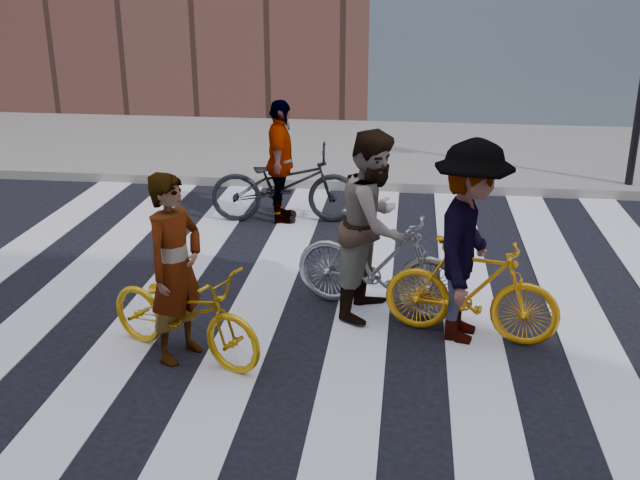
% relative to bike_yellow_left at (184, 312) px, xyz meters
% --- Properties ---
extents(ground, '(100.00, 100.00, 0.00)m').
position_rel_bike_yellow_left_xyz_m(ground, '(1.00, 0.53, -0.44)').
color(ground, black).
rests_on(ground, ground).
extents(sidewalk_far, '(100.00, 5.00, 0.15)m').
position_rel_bike_yellow_left_xyz_m(sidewalk_far, '(1.00, 8.03, -0.37)').
color(sidewalk_far, gray).
rests_on(sidewalk_far, ground).
extents(zebra_crosswalk, '(8.25, 10.00, 0.01)m').
position_rel_bike_yellow_left_xyz_m(zebra_crosswalk, '(1.00, 0.53, -0.44)').
color(zebra_crosswalk, silver).
rests_on(zebra_crosswalk, ground).
extents(bike_yellow_left, '(1.78, 1.22, 0.88)m').
position_rel_bike_yellow_left_xyz_m(bike_yellow_left, '(0.00, 0.00, 0.00)').
color(bike_yellow_left, '#D69E0B').
rests_on(bike_yellow_left, ground).
extents(bike_silver_mid, '(1.87, 1.03, 1.08)m').
position_rel_bike_yellow_left_xyz_m(bike_silver_mid, '(1.69, 1.17, 0.10)').
color(bike_silver_mid, '#94989D').
rests_on(bike_silver_mid, ground).
extents(bike_yellow_right, '(1.73, 0.83, 1.00)m').
position_rel_bike_yellow_left_xyz_m(bike_yellow_right, '(2.59, 0.69, 0.06)').
color(bike_yellow_right, '#FEA30E').
rests_on(bike_yellow_right, ground).
extents(bike_dark_rear, '(2.10, 0.93, 1.07)m').
position_rel_bike_yellow_left_xyz_m(bike_dark_rear, '(0.26, 3.92, 0.09)').
color(bike_dark_rear, black).
rests_on(bike_dark_rear, ground).
extents(rider_left, '(0.64, 0.75, 1.74)m').
position_rel_bike_yellow_left_xyz_m(rider_left, '(-0.05, 0.00, 0.43)').
color(rider_left, slate).
rests_on(rider_left, ground).
extents(rider_mid, '(0.97, 1.10, 1.91)m').
position_rel_bike_yellow_left_xyz_m(rider_mid, '(1.64, 1.17, 0.51)').
color(rider_mid, slate).
rests_on(rider_mid, ground).
extents(rider_right, '(0.99, 1.39, 1.94)m').
position_rel_bike_yellow_left_xyz_m(rider_right, '(2.54, 0.69, 0.53)').
color(rider_right, slate).
rests_on(rider_right, ground).
extents(rider_rear, '(0.52, 1.04, 1.70)m').
position_rel_bike_yellow_left_xyz_m(rider_rear, '(0.21, 3.92, 0.41)').
color(rider_rear, slate).
rests_on(rider_rear, ground).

